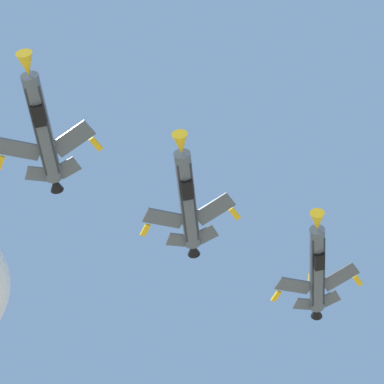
# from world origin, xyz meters

# --- Properties ---
(fighter_jet_lead) EXTENTS (11.16, 14.43, 4.38)m
(fighter_jet_lead) POSITION_xyz_m (-38.82, 27.43, 68.59)
(fighter_jet_lead) COLOR #4C5666
(fighter_jet_left_wing) EXTENTS (11.18, 14.43, 4.38)m
(fighter_jet_left_wing) POSITION_xyz_m (-32.65, 42.52, 68.28)
(fighter_jet_left_wing) COLOR #4C5666
(fighter_jet_right_wing) EXTENTS (11.18, 14.43, 4.38)m
(fighter_jet_right_wing) POSITION_xyz_m (-27.32, 59.46, 69.03)
(fighter_jet_right_wing) COLOR #4C5666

